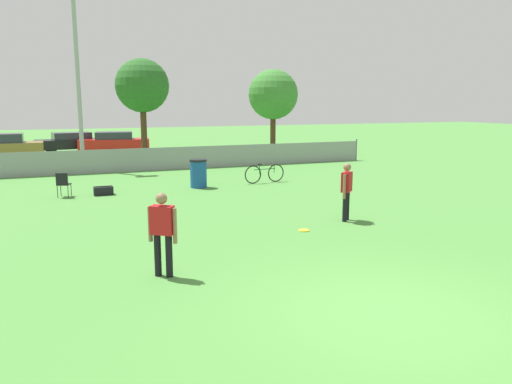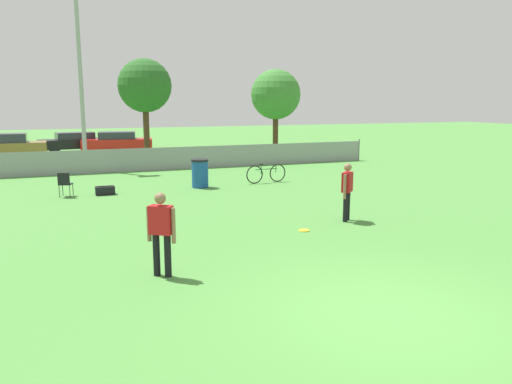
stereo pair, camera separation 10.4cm
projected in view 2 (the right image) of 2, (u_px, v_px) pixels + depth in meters
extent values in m
plane|color=#4C8C3D|center=(386.00, 314.00, 7.75)|extent=(120.00, 120.00, 0.00)
cube|color=gray|center=(161.00, 159.00, 24.12)|extent=(22.39, 0.03, 1.10)
cylinder|color=slate|center=(359.00, 150.00, 28.16)|extent=(0.07, 0.07, 1.21)
cylinder|color=#9E9EA3|center=(81.00, 80.00, 23.66)|extent=(0.20, 0.20, 8.54)
cylinder|color=#4C331E|center=(147.00, 135.00, 26.79)|extent=(0.32, 0.32, 3.06)
sphere|color=#286023|center=(145.00, 86.00, 26.33)|extent=(2.82, 2.82, 2.82)
cylinder|color=#4C331E|center=(275.00, 135.00, 29.72)|extent=(0.32, 0.32, 2.61)
sphere|color=#3D7F33|center=(276.00, 94.00, 29.29)|extent=(2.92, 2.92, 2.92)
cylinder|color=black|center=(157.00, 255.00, 9.42)|extent=(0.13, 0.13, 0.82)
cylinder|color=black|center=(168.00, 256.00, 9.36)|extent=(0.13, 0.13, 0.82)
cube|color=red|center=(161.00, 220.00, 9.27)|extent=(0.47, 0.44, 0.54)
sphere|color=#8C664C|center=(160.00, 198.00, 9.20)|extent=(0.21, 0.21, 0.21)
cylinder|color=#8C664C|center=(149.00, 224.00, 9.36)|extent=(0.08, 0.08, 0.67)
cylinder|color=#8C664C|center=(173.00, 226.00, 9.22)|extent=(0.08, 0.08, 0.67)
cylinder|color=black|center=(345.00, 207.00, 13.68)|extent=(0.13, 0.13, 0.82)
cylinder|color=black|center=(348.00, 206.00, 13.89)|extent=(0.13, 0.13, 0.82)
cube|color=#B21419|center=(347.00, 182.00, 13.67)|extent=(0.46, 0.45, 0.54)
sphere|color=#8C664C|center=(348.00, 167.00, 13.59)|extent=(0.21, 0.21, 0.21)
cylinder|color=#8C664C|center=(345.00, 187.00, 13.46)|extent=(0.08, 0.08, 0.67)
cylinder|color=#8C664C|center=(350.00, 184.00, 13.91)|extent=(0.08, 0.08, 0.67)
cylinder|color=yellow|center=(304.00, 230.00, 12.77)|extent=(0.28, 0.28, 0.03)
torus|color=yellow|center=(304.00, 230.00, 12.77)|extent=(0.28, 0.28, 0.03)
cylinder|color=#333338|center=(73.00, 190.00, 17.58)|extent=(0.02, 0.02, 0.42)
cylinder|color=#333338|center=(63.00, 190.00, 17.56)|extent=(0.02, 0.02, 0.42)
cylinder|color=#333338|center=(70.00, 191.00, 17.23)|extent=(0.02, 0.02, 0.42)
cylinder|color=#333338|center=(59.00, 191.00, 17.21)|extent=(0.02, 0.02, 0.42)
cube|color=black|center=(66.00, 184.00, 17.36)|extent=(0.51, 0.51, 0.03)
cube|color=black|center=(64.00, 179.00, 17.13)|extent=(0.39, 0.15, 0.40)
torus|color=black|center=(255.00, 175.00, 20.13)|extent=(0.74, 0.11, 0.74)
torus|color=black|center=(278.00, 173.00, 20.60)|extent=(0.74, 0.11, 0.74)
cylinder|color=#267238|center=(266.00, 169.00, 20.33)|extent=(0.98, 0.13, 0.04)
cylinder|color=#267238|center=(261.00, 169.00, 20.22)|extent=(0.03, 0.03, 0.38)
cylinder|color=#267238|center=(276.00, 168.00, 20.53)|extent=(0.03, 0.03, 0.35)
cube|color=black|center=(261.00, 164.00, 20.19)|extent=(0.16, 0.07, 0.04)
cylinder|color=black|center=(276.00, 164.00, 20.50)|extent=(0.07, 0.44, 0.03)
cylinder|color=#194C99|center=(200.00, 174.00, 19.22)|extent=(0.63, 0.63, 1.01)
cylinder|color=black|center=(200.00, 160.00, 19.12)|extent=(0.66, 0.66, 0.08)
cube|color=black|center=(105.00, 191.00, 17.76)|extent=(0.66, 0.36, 0.30)
cube|color=black|center=(105.00, 186.00, 17.73)|extent=(0.56, 0.04, 0.02)
cylinder|color=black|center=(33.00, 150.00, 30.65)|extent=(0.67, 0.18, 0.67)
cylinder|color=black|center=(31.00, 153.00, 29.29)|extent=(0.67, 0.18, 0.67)
cube|color=olive|center=(6.00, 148.00, 29.44)|extent=(4.47, 1.72, 0.70)
cube|color=#2D333D|center=(5.00, 138.00, 29.33)|extent=(2.33, 1.51, 0.53)
cylinder|color=black|center=(95.00, 145.00, 34.77)|extent=(0.67, 0.27, 0.65)
cylinder|color=black|center=(99.00, 146.00, 33.53)|extent=(0.67, 0.27, 0.65)
cylinder|color=black|center=(52.00, 147.00, 33.39)|extent=(0.67, 0.27, 0.65)
cylinder|color=black|center=(55.00, 148.00, 32.15)|extent=(0.67, 0.27, 0.65)
cube|color=black|center=(75.00, 144.00, 33.42)|extent=(4.75, 2.31, 0.60)
cube|color=#2D333D|center=(75.00, 136.00, 33.33)|extent=(2.56, 1.80, 0.45)
cylinder|color=black|center=(139.00, 145.00, 34.45)|extent=(0.67, 0.28, 0.65)
cylinder|color=black|center=(139.00, 147.00, 32.98)|extent=(0.67, 0.28, 0.65)
cylinder|color=black|center=(97.00, 146.00, 33.85)|extent=(0.67, 0.28, 0.65)
cylinder|color=black|center=(95.00, 148.00, 32.37)|extent=(0.67, 0.28, 0.65)
cube|color=red|center=(117.00, 143.00, 33.38)|extent=(4.74, 2.44, 0.63)
cube|color=#2D333D|center=(117.00, 135.00, 33.28)|extent=(2.56, 1.89, 0.47)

